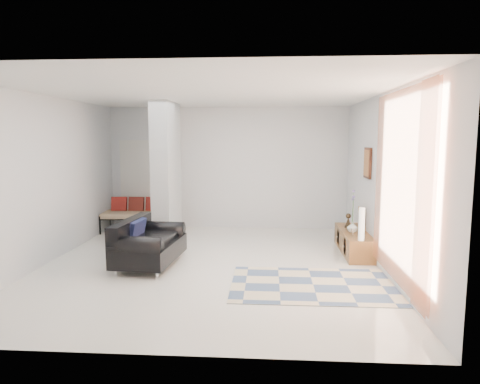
{
  "coord_description": "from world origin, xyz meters",
  "views": [
    {
      "loc": [
        0.95,
        -6.86,
        2.1
      ],
      "look_at": [
        0.45,
        0.6,
        1.15
      ],
      "focal_mm": 32.0,
      "sensor_mm": 36.0,
      "label": 1
    }
  ],
  "objects": [
    {
      "name": "floor",
      "position": [
        0.0,
        0.0,
        0.0
      ],
      "size": [
        6.0,
        6.0,
        0.0
      ],
      "primitive_type": "plane",
      "color": "silver",
      "rests_on": "ground"
    },
    {
      "name": "ceiling",
      "position": [
        0.0,
        0.0,
        2.8
      ],
      "size": [
        6.0,
        6.0,
        0.0
      ],
      "primitive_type": "plane",
      "rotation": [
        3.14,
        0.0,
        0.0
      ],
      "color": "white",
      "rests_on": "wall_back"
    },
    {
      "name": "wall_back",
      "position": [
        0.0,
        3.0,
        1.4
      ],
      "size": [
        6.0,
        0.0,
        6.0
      ],
      "primitive_type": "plane",
      "rotation": [
        1.57,
        0.0,
        0.0
      ],
      "color": "silver",
      "rests_on": "ground"
    },
    {
      "name": "wall_front",
      "position": [
        0.0,
        -3.0,
        1.4
      ],
      "size": [
        6.0,
        0.0,
        6.0
      ],
      "primitive_type": "plane",
      "rotation": [
        -1.57,
        0.0,
        0.0
      ],
      "color": "silver",
      "rests_on": "ground"
    },
    {
      "name": "wall_left",
      "position": [
        -2.75,
        0.0,
        1.4
      ],
      "size": [
        0.0,
        6.0,
        6.0
      ],
      "primitive_type": "plane",
      "rotation": [
        1.57,
        0.0,
        1.57
      ],
      "color": "silver",
      "rests_on": "ground"
    },
    {
      "name": "wall_right",
      "position": [
        2.75,
        0.0,
        1.4
      ],
      "size": [
        0.0,
        6.0,
        6.0
      ],
      "primitive_type": "plane",
      "rotation": [
        1.57,
        0.0,
        -1.57
      ],
      "color": "silver",
      "rests_on": "ground"
    },
    {
      "name": "partition_column",
      "position": [
        -1.1,
        1.6,
        1.4
      ],
      "size": [
        0.35,
        1.2,
        2.8
      ],
      "primitive_type": "cube",
      "color": "#9DA3A4",
      "rests_on": "floor"
    },
    {
      "name": "hallway_door",
      "position": [
        -2.1,
        2.96,
        1.02
      ],
      "size": [
        0.85,
        0.06,
        2.04
      ],
      "primitive_type": "cube",
      "color": "silver",
      "rests_on": "floor"
    },
    {
      "name": "curtain",
      "position": [
        2.67,
        -1.15,
        1.45
      ],
      "size": [
        0.0,
        2.55,
        2.55
      ],
      "primitive_type": "plane",
      "rotation": [
        1.57,
        0.0,
        1.57
      ],
      "color": "orange",
      "rests_on": "wall_right"
    },
    {
      "name": "wall_art",
      "position": [
        2.72,
        0.93,
        1.65
      ],
      "size": [
        0.04,
        0.45,
        0.55
      ],
      "primitive_type": "cube",
      "color": "#381A0F",
      "rests_on": "wall_right"
    },
    {
      "name": "media_console",
      "position": [
        2.52,
        0.93,
        0.21
      ],
      "size": [
        0.45,
        1.62,
        0.8
      ],
      "color": "brown",
      "rests_on": "floor"
    },
    {
      "name": "loveseat",
      "position": [
        -1.06,
        -0.08,
        0.36
      ],
      "size": [
        0.98,
        1.53,
        0.76
      ],
      "rotation": [
        0.0,
        0.0,
        -0.09
      ],
      "color": "silver",
      "rests_on": "floor"
    },
    {
      "name": "daybed",
      "position": [
        -1.93,
        2.48,
        0.42
      ],
      "size": [
        1.74,
        0.82,
        0.77
      ],
      "rotation": [
        0.0,
        0.0,
        0.06
      ],
      "color": "black",
      "rests_on": "floor"
    },
    {
      "name": "area_rug",
      "position": [
        1.6,
        -0.9,
        0.01
      ],
      "size": [
        2.34,
        1.56,
        0.01
      ],
      "primitive_type": "cube",
      "rotation": [
        0.0,
        0.0,
        0.0
      ],
      "color": "beige",
      "rests_on": "floor"
    },
    {
      "name": "cylinder_lamp",
      "position": [
        2.5,
        0.23,
        0.67
      ],
      "size": [
        0.1,
        0.1,
        0.55
      ],
      "primitive_type": "cylinder",
      "color": "white",
      "rests_on": "media_console"
    },
    {
      "name": "bronze_figurine",
      "position": [
        2.47,
        1.26,
        0.53
      ],
      "size": [
        0.15,
        0.15,
        0.27
      ],
      "primitive_type": null,
      "rotation": [
        0.0,
        0.0,
        0.15
      ],
      "color": "black",
      "rests_on": "media_console"
    },
    {
      "name": "vase",
      "position": [
        2.47,
        0.84,
        0.5
      ],
      "size": [
        0.19,
        0.19,
        0.19
      ],
      "primitive_type": "imported",
      "rotation": [
        0.0,
        0.0,
        -0.05
      ],
      "color": "silver",
      "rests_on": "media_console"
    }
  ]
}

